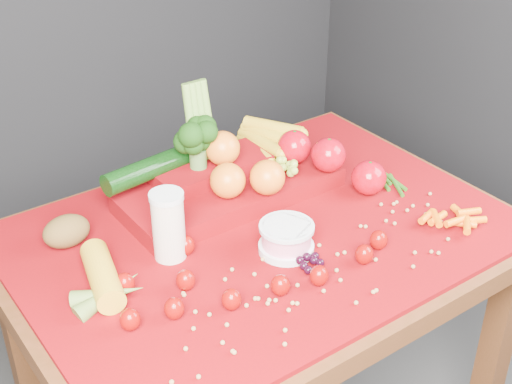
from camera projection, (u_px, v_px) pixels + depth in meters
table at (261, 269)px, 1.62m from camera, size 1.10×0.80×0.75m
red_cloth at (261, 232)px, 1.57m from camera, size 1.05×0.75×0.01m
milk_glass at (168, 223)px, 1.44m from camera, size 0.07×0.07×0.15m
yogurt_bowl at (286, 237)px, 1.48m from camera, size 0.12×0.12×0.06m
strawberry_scatter at (240, 277)px, 1.39m from camera, size 0.58×0.28×0.05m
dark_grape_cluster at (312, 260)px, 1.45m from camera, size 0.06×0.05×0.03m
soybean_scatter at (320, 274)px, 1.43m from camera, size 0.84×0.24×0.01m
corn_ear at (106, 288)px, 1.36m from camera, size 0.22×0.25×0.06m
potato at (66, 231)px, 1.50m from camera, size 0.10×0.07×0.07m
baby_carrot_pile at (452, 218)px, 1.58m from camera, size 0.18×0.18×0.03m
green_bean_pile at (390, 179)px, 1.75m from camera, size 0.14×0.12×0.01m
produce_mound at (241, 172)px, 1.67m from camera, size 0.60×0.36×0.27m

